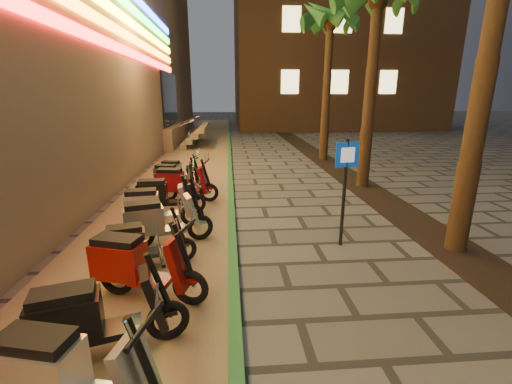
{
  "coord_description": "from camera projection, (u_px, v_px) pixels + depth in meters",
  "views": [
    {
      "loc": [
        -0.93,
        -4.01,
        3.02
      ],
      "look_at": [
        -0.42,
        2.37,
        1.2
      ],
      "focal_mm": 24.0,
      "sensor_mm": 36.0,
      "label": 1
    }
  ],
  "objects": [
    {
      "name": "parking_strip",
      "position": [
        189.0,
        171.0,
        14.13
      ],
      "size": [
        3.4,
        60.0,
        0.01
      ],
      "primitive_type": "cube",
      "color": "#8C7251",
      "rests_on": "ground"
    },
    {
      "name": "scooter_10",
      "position": [
        174.0,
        177.0,
        10.92
      ],
      "size": [
        1.63,
        0.78,
        1.15
      ],
      "rotation": [
        0.0,
        0.0,
        -0.23
      ],
      "color": "black",
      "rests_on": "ground"
    },
    {
      "name": "green_curb",
      "position": [
        230.0,
        169.0,
        14.24
      ],
      "size": [
        0.18,
        60.0,
        0.1
      ],
      "primitive_type": "cube",
      "color": "#276932",
      "rests_on": "ground"
    },
    {
      "name": "scooter_11",
      "position": [
        178.0,
        171.0,
        11.8
      ],
      "size": [
        1.55,
        0.73,
        1.09
      ],
      "rotation": [
        0.0,
        0.0,
        -0.23
      ],
      "color": "black",
      "rests_on": "ground"
    },
    {
      "name": "planting_strip",
      "position": [
        388.0,
        204.0,
        9.81
      ],
      "size": [
        1.2,
        40.0,
        0.02
      ],
      "primitive_type": "cube",
      "color": "black",
      "rests_on": "ground"
    },
    {
      "name": "palm_c",
      "position": [
        378.0,
        0.0,
        10.16
      ],
      "size": [
        2.97,
        3.02,
        6.91
      ],
      "color": "#472D19",
      "rests_on": "ground"
    },
    {
      "name": "scooter_6",
      "position": [
        158.0,
        221.0,
        6.95
      ],
      "size": [
        1.79,
        0.94,
        1.27
      ],
      "rotation": [
        0.0,
        0.0,
        0.3
      ],
      "color": "black",
      "rests_on": "ground"
    },
    {
      "name": "pedestrian_sign",
      "position": [
        345.0,
        178.0,
        6.75
      ],
      "size": [
        0.48,
        0.12,
        2.21
      ],
      "rotation": [
        0.0,
        0.0,
        0.18
      ],
      "color": "black",
      "rests_on": "ground"
    },
    {
      "name": "ground",
      "position": [
        300.0,
        321.0,
        4.74
      ],
      "size": [
        120.0,
        120.0,
        0.0
      ],
      "primitive_type": "plane",
      "color": "#474442",
      "rests_on": "ground"
    },
    {
      "name": "scooter_7",
      "position": [
        154.0,
        206.0,
        7.87
      ],
      "size": [
        1.78,
        0.71,
        1.25
      ],
      "rotation": [
        0.0,
        0.0,
        0.13
      ],
      "color": "black",
      "rests_on": "ground"
    },
    {
      "name": "scooter_3",
      "position": [
        93.0,
        317.0,
        3.96
      ],
      "size": [
        1.75,
        0.91,
        1.24
      ],
      "rotation": [
        0.0,
        0.0,
        0.29
      ],
      "color": "black",
      "rests_on": "ground"
    },
    {
      "name": "scooter_4",
      "position": [
        136.0,
        265.0,
        5.15
      ],
      "size": [
        1.8,
        0.95,
        1.28
      ],
      "rotation": [
        0.0,
        0.0,
        -0.3
      ],
      "color": "black",
      "rests_on": "ground"
    },
    {
      "name": "scooter_9",
      "position": [
        180.0,
        183.0,
        9.94
      ],
      "size": [
        1.8,
        0.7,
        1.26
      ],
      "rotation": [
        0.0,
        0.0,
        -0.13
      ],
      "color": "black",
      "rests_on": "ground"
    },
    {
      "name": "palm_d",
      "position": [
        330.0,
        25.0,
        14.89
      ],
      "size": [
        2.97,
        3.02,
        7.16
      ],
      "color": "#472D19",
      "rests_on": "ground"
    },
    {
      "name": "scooter_2",
      "position": [
        68.0,
        377.0,
        3.12
      ],
      "size": [
        1.78,
        0.85,
        1.25
      ],
      "rotation": [
        0.0,
        0.0,
        -0.24
      ],
      "color": "black",
      "rests_on": "ground"
    },
    {
      "name": "scooter_8",
      "position": [
        163.0,
        195.0,
        8.84
      ],
      "size": [
        1.73,
        0.61,
        1.22
      ],
      "rotation": [
        0.0,
        0.0,
        0.05
      ],
      "color": "black",
      "rests_on": "ground"
    },
    {
      "name": "scooter_5",
      "position": [
        140.0,
        244.0,
        6.05
      ],
      "size": [
        1.56,
        0.77,
        1.1
      ],
      "rotation": [
        0.0,
        0.0,
        0.26
      ],
      "color": "black",
      "rests_on": "ground"
    }
  ]
}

